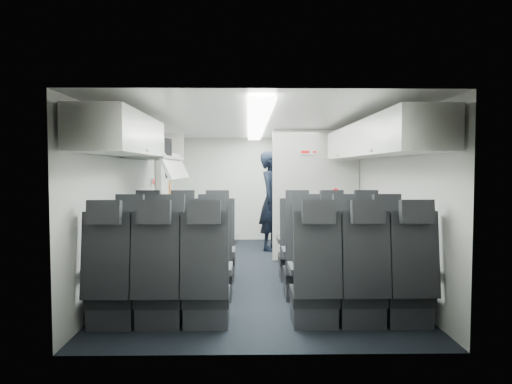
{
  "coord_description": "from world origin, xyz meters",
  "views": [
    {
      "loc": [
        -0.12,
        -6.63,
        1.52
      ],
      "look_at": [
        0.0,
        0.4,
        1.15
      ],
      "focal_mm": 32.0,
      "sensor_mm": 36.0,
      "label": 1
    }
  ],
  "objects_px": {
    "seat_row_front": "(257,251)",
    "carry_on_bag": "(153,148)",
    "seat_row_rear": "(261,285)",
    "galley_unit": "(300,196)",
    "seat_row_mid": "(259,265)",
    "boarding_door": "(164,200)",
    "flight_attendant": "(272,201)"
  },
  "relations": [
    {
      "from": "boarding_door",
      "to": "carry_on_bag",
      "type": "relative_size",
      "value": 4.56
    },
    {
      "from": "seat_row_mid",
      "to": "galley_unit",
      "type": "relative_size",
      "value": 1.75
    },
    {
      "from": "seat_row_mid",
      "to": "flight_attendant",
      "type": "height_order",
      "value": "flight_attendant"
    },
    {
      "from": "seat_row_front",
      "to": "seat_row_rear",
      "type": "xyz_separation_m",
      "value": [
        0.0,
        -1.8,
        0.0
      ]
    },
    {
      "from": "seat_row_front",
      "to": "galley_unit",
      "type": "distance_m",
      "value": 3.43
    },
    {
      "from": "seat_row_mid",
      "to": "boarding_door",
      "type": "distance_m",
      "value": 3.45
    },
    {
      "from": "boarding_door",
      "to": "flight_attendant",
      "type": "distance_m",
      "value": 1.97
    },
    {
      "from": "seat_row_front",
      "to": "galley_unit",
      "type": "relative_size",
      "value": 1.75
    },
    {
      "from": "boarding_door",
      "to": "carry_on_bag",
      "type": "xyz_separation_m",
      "value": [
        0.26,
        -2.08,
        0.84
      ]
    },
    {
      "from": "carry_on_bag",
      "to": "galley_unit",
      "type": "bearing_deg",
      "value": 66.86
    },
    {
      "from": "flight_attendant",
      "to": "seat_row_front",
      "type": "bearing_deg",
      "value": -166.93
    },
    {
      "from": "boarding_door",
      "to": "carry_on_bag",
      "type": "height_order",
      "value": "carry_on_bag"
    },
    {
      "from": "seat_row_front",
      "to": "galley_unit",
      "type": "bearing_deg",
      "value": 73.72
    },
    {
      "from": "seat_row_front",
      "to": "boarding_door",
      "type": "height_order",
      "value": "boarding_door"
    },
    {
      "from": "seat_row_rear",
      "to": "carry_on_bag",
      "type": "relative_size",
      "value": 8.16
    },
    {
      "from": "seat_row_mid",
      "to": "seat_row_rear",
      "type": "xyz_separation_m",
      "value": [
        0.0,
        -0.9,
        0.0
      ]
    },
    {
      "from": "galley_unit",
      "to": "seat_row_rear",
      "type": "bearing_deg",
      "value": -100.65
    },
    {
      "from": "seat_row_mid",
      "to": "carry_on_bag",
      "type": "bearing_deg",
      "value": 146.67
    },
    {
      "from": "seat_row_rear",
      "to": "galley_unit",
      "type": "xyz_separation_m",
      "value": [
        0.95,
        5.05,
        0.55
      ]
    },
    {
      "from": "seat_row_mid",
      "to": "boarding_door",
      "type": "bearing_deg",
      "value": 118.77
    },
    {
      "from": "galley_unit",
      "to": "carry_on_bag",
      "type": "bearing_deg",
      "value": -125.74
    },
    {
      "from": "seat_row_rear",
      "to": "galley_unit",
      "type": "bearing_deg",
      "value": 79.35
    },
    {
      "from": "seat_row_mid",
      "to": "boarding_door",
      "type": "height_order",
      "value": "boarding_door"
    },
    {
      "from": "seat_row_mid",
      "to": "seat_row_rear",
      "type": "height_order",
      "value": "same"
    },
    {
      "from": "seat_row_rear",
      "to": "carry_on_bag",
      "type": "xyz_separation_m",
      "value": [
        -1.38,
        1.81,
        1.39
      ]
    },
    {
      "from": "seat_row_front",
      "to": "carry_on_bag",
      "type": "distance_m",
      "value": 1.96
    },
    {
      "from": "boarding_door",
      "to": "carry_on_bag",
      "type": "distance_m",
      "value": 2.25
    },
    {
      "from": "flight_attendant",
      "to": "carry_on_bag",
      "type": "bearing_deg",
      "value": 164.57
    },
    {
      "from": "seat_row_front",
      "to": "carry_on_bag",
      "type": "bearing_deg",
      "value": 179.58
    },
    {
      "from": "seat_row_mid",
      "to": "boarding_door",
      "type": "relative_size",
      "value": 1.79
    },
    {
      "from": "seat_row_front",
      "to": "boarding_door",
      "type": "distance_m",
      "value": 2.71
    },
    {
      "from": "seat_row_mid",
      "to": "galley_unit",
      "type": "height_order",
      "value": "galley_unit"
    }
  ]
}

